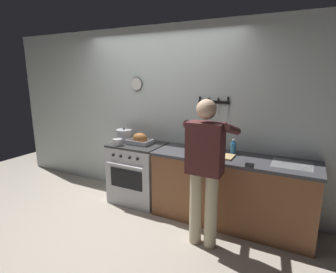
# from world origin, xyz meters

# --- Properties ---
(ground_plane) EXTENTS (8.00, 8.00, 0.00)m
(ground_plane) POSITION_xyz_m (0.00, 0.00, 0.00)
(ground_plane) COLOR #A89E8E
(wall_back) EXTENTS (6.00, 0.13, 2.60)m
(wall_back) POSITION_xyz_m (-0.00, 1.35, 1.30)
(wall_back) COLOR silver
(wall_back) RESTS_ON ground
(counter_block) EXTENTS (2.03, 0.65, 0.90)m
(counter_block) POSITION_xyz_m (1.21, 0.99, 0.46)
(counter_block) COLOR brown
(counter_block) RESTS_ON ground
(stove) EXTENTS (0.76, 0.67, 0.90)m
(stove) POSITION_xyz_m (-0.22, 0.99, 0.45)
(stove) COLOR #BCBCC1
(stove) RESTS_ON ground
(person_cook) EXTENTS (0.51, 0.63, 1.66)m
(person_cook) POSITION_xyz_m (1.05, 0.40, 0.95)
(person_cook) COLOR #C6B793
(person_cook) RESTS_ON ground
(roasting_pan) EXTENTS (0.35, 0.26, 0.17)m
(roasting_pan) POSITION_xyz_m (-0.18, 0.99, 0.97)
(roasting_pan) COLOR #B7B7BC
(roasting_pan) RESTS_ON stove
(stock_pot) EXTENTS (0.24, 0.24, 0.20)m
(stock_pot) POSITION_xyz_m (-0.50, 1.04, 0.99)
(stock_pot) COLOR #B7B7BC
(stock_pot) RESTS_ON stove
(saucepan) EXTENTS (0.14, 0.14, 0.09)m
(saucepan) POSITION_xyz_m (-0.42, 0.78, 0.95)
(saucepan) COLOR #B7B7BC
(saucepan) RESTS_ON stove
(cutting_board) EXTENTS (0.36, 0.24, 0.02)m
(cutting_board) POSITION_xyz_m (1.05, 0.92, 0.91)
(cutting_board) COLOR tan
(cutting_board) RESTS_ON counter_block
(bottle_wine_red) EXTENTS (0.08, 0.08, 0.33)m
(bottle_wine_red) POSITION_xyz_m (0.79, 1.17, 1.04)
(bottle_wine_red) COLOR #47141E
(bottle_wine_red) RESTS_ON counter_block
(bottle_soy_sauce) EXTENTS (0.06, 0.06, 0.18)m
(bottle_soy_sauce) POSITION_xyz_m (0.75, 1.24, 0.98)
(bottle_soy_sauce) COLOR black
(bottle_soy_sauce) RESTS_ON counter_block
(bottle_dish_soap) EXTENTS (0.07, 0.07, 0.20)m
(bottle_dish_soap) POSITION_xyz_m (1.17, 1.11, 0.98)
(bottle_dish_soap) COLOR #338CCC
(bottle_dish_soap) RESTS_ON counter_block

